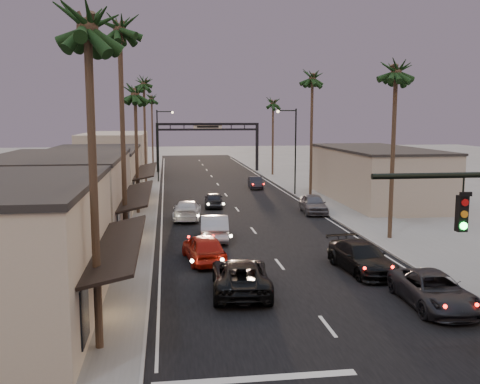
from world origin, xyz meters
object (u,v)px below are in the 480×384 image
object	(u,v)px
streetlight_left	(160,140)
oncoming_red	(204,248)
palm_rc	(273,100)
curbside_near	(434,290)
palm_rb	(313,74)
oncoming_pickup	(241,276)
palm_far	(152,96)
palm_la	(87,14)
palm_lb	(119,22)
palm_lc	(135,88)
streetlight_right	(293,144)
palm_ra	(396,65)
arch	(208,135)
curbside_black	(361,257)
oncoming_silver	(214,227)
palm_ld	(144,80)

from	to	relation	value
streetlight_left	oncoming_red	size ratio (longest dim) A/B	1.88
palm_rc	curbside_near	world-z (taller)	palm_rc
palm_rb	oncoming_pickup	bearing A→B (deg)	-111.22
palm_rb	palm_far	bearing A→B (deg)	116.43
palm_la	streetlight_left	bearing A→B (deg)	88.04
palm_lb	palm_lc	xyz separation A→B (m)	(0.00, 14.00, -2.92)
streetlight_right	palm_ra	size ratio (longest dim) A/B	0.68
palm_rb	curbside_near	size ratio (longest dim) A/B	2.71
oncoming_red	palm_far	bearing A→B (deg)	-93.44
palm_rb	oncoming_red	size ratio (longest dim) A/B	2.97
arch	palm_rb	world-z (taller)	palm_rb
palm_la	palm_ra	world-z (taller)	same
arch	palm_ra	distance (m)	47.17
streetlight_right	streetlight_left	xyz separation A→B (m)	(-13.84, 13.00, 0.00)
oncoming_red	curbside_black	size ratio (longest dim) A/B	0.90
oncoming_silver	palm_lc	bearing A→B (deg)	-57.86
palm_ld	oncoming_silver	world-z (taller)	palm_ld
curbside_near	palm_la	bearing A→B (deg)	-167.37
streetlight_right	oncoming_pickup	bearing A→B (deg)	-107.75
palm_far	oncoming_pickup	world-z (taller)	palm_far
streetlight_left	palm_la	distance (m)	49.41
streetlight_left	oncoming_red	distance (m)	38.26
streetlight_left	curbside_black	distance (m)	42.63
streetlight_right	palm_ld	world-z (taller)	palm_ld
palm_lc	palm_ld	world-z (taller)	palm_ld
palm_lc	palm_ld	bearing A→B (deg)	90.00
streetlight_right	palm_lb	distance (m)	28.89
palm_la	palm_rc	xyz separation A→B (m)	(17.20, 55.00, -0.97)
palm_lc	streetlight_left	bearing A→B (deg)	85.63
palm_ld	oncoming_pickup	distance (m)	42.43
streetlight_right	palm_far	xyz separation A→B (m)	(-15.22, 33.00, 6.11)
streetlight_left	palm_rb	xyz separation A→B (m)	(15.52, -14.00, 7.09)
palm_rb	palm_far	xyz separation A→B (m)	(-16.90, 34.00, -0.97)
arch	streetlight_right	bearing A→B (deg)	-74.53
streetlight_left	curbside_near	xyz separation A→B (m)	(12.11, -46.45, -4.60)
palm_ld	oncoming_silver	bearing A→B (deg)	-79.31
palm_ra	palm_far	world-z (taller)	same
palm_far	streetlight_left	bearing A→B (deg)	-86.05
palm_la	palm_rb	xyz separation A→B (m)	(17.20, 35.00, 0.97)
palm_far	curbside_black	world-z (taller)	palm_far
palm_lb	palm_ld	distance (m)	33.01
palm_ld	oncoming_red	distance (m)	37.04
streetlight_left	palm_ra	xyz separation A→B (m)	(15.52, -34.00, 6.11)
palm_far	oncoming_silver	size ratio (longest dim) A/B	2.59
palm_ra	palm_rb	bearing A→B (deg)	90.00
palm_far	palm_lb	bearing A→B (deg)	-90.31
arch	curbside_black	bearing A→B (deg)	-85.68
oncoming_red	palm_rb	bearing A→B (deg)	-125.62
palm_lc	palm_far	size ratio (longest dim) A/B	0.92
curbside_black	arch	bearing A→B (deg)	88.13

